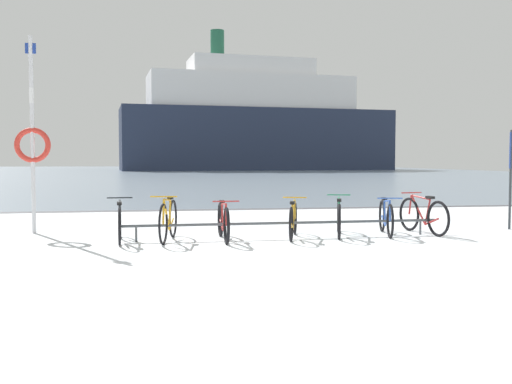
{
  "coord_description": "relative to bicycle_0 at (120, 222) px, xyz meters",
  "views": [
    {
      "loc": [
        -2.44,
        -6.83,
        1.46
      ],
      "look_at": [
        -0.27,
        6.31,
        0.71
      ],
      "focal_mm": 41.04,
      "sensor_mm": 36.0,
      "label": 1
    }
  ],
  "objects": [
    {
      "name": "rescue_post",
      "position": [
        -1.75,
        1.51,
        1.51
      ],
      "size": [
        0.69,
        0.11,
        3.87
      ],
      "color": "silver",
      "rests_on": "ground"
    },
    {
      "name": "bicycle_2",
      "position": [
        1.83,
        -0.12,
        -0.01
      ],
      "size": [
        0.46,
        1.7,
        0.75
      ],
      "color": "black",
      "rests_on": "ground"
    },
    {
      "name": "bicycle_4",
      "position": [
        4.08,
        0.16,
        -0.0
      ],
      "size": [
        0.63,
        1.68,
        0.77
      ],
      "color": "black",
      "rests_on": "ground"
    },
    {
      "name": "bike_rack",
      "position": [
        2.99,
        0.0,
        -0.08
      ],
      "size": [
        6.01,
        0.17,
        0.31
      ],
      "color": "#4C5156",
      "rests_on": "ground"
    },
    {
      "name": "bicycle_1",
      "position": [
        0.85,
        -0.05,
        0.03
      ],
      "size": [
        0.49,
        1.64,
        0.83
      ],
      "color": "black",
      "rests_on": "ground"
    },
    {
      "name": "bicycle_5",
      "position": [
        5.01,
        0.12,
        -0.01
      ],
      "size": [
        0.54,
        1.63,
        0.75
      ],
      "color": "black",
      "rests_on": "ground"
    },
    {
      "name": "ferry_ship",
      "position": [
        13.83,
        69.74,
        5.99
      ],
      "size": [
        37.89,
        13.99,
        18.88
      ],
      "color": "#232D47",
      "rests_on": "ground"
    },
    {
      "name": "bicycle_3",
      "position": [
        3.14,
        -0.01,
        -0.01
      ],
      "size": [
        0.61,
        1.59,
        0.74
      ],
      "color": "black",
      "rests_on": "ground"
    },
    {
      "name": "bicycle_0",
      "position": [
        0.0,
        0.0,
        0.0
      ],
      "size": [
        0.46,
        1.67,
        0.77
      ],
      "color": "black",
      "rests_on": "ground"
    },
    {
      "name": "bicycle_6",
      "position": [
        5.81,
        0.2,
        0.01
      ],
      "size": [
        0.46,
        1.63,
        0.8
      ],
      "color": "black",
      "rests_on": "ground"
    },
    {
      "name": "ground",
      "position": [
        3.14,
        50.18,
        -0.39
      ],
      "size": [
        80.0,
        132.0,
        0.08
      ],
      "color": "silver"
    }
  ]
}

